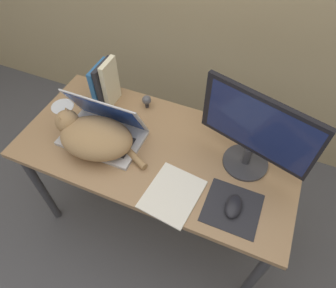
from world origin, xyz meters
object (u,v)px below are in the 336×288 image
Objects in this scene: cat at (93,136)px; cd_disc at (62,106)px; laptop at (103,130)px; webcam at (147,100)px; notepad at (172,194)px; external_monitor at (256,132)px; computer_mouse at (234,206)px; book_row at (106,83)px.

cd_disc is (-0.31, 0.16, -0.07)m from cat.
laptop is 5.22× the size of webcam.
external_monitor is at bearing 49.02° from notepad.
external_monitor is (0.67, 0.11, 0.17)m from laptop.
webcam is at bearing 145.46° from computer_mouse.
external_monitor is 1.74× the size of notepad.
cd_disc is at bearing 163.84° from laptop.
book_row reaches higher than cd_disc.
cat is 0.33m from book_row.
cat is (-0.00, -0.07, 0.03)m from laptop.
computer_mouse is at bearing -24.70° from book_row.
computer_mouse is 0.88m from book_row.
webcam is at bearing 72.69° from cat.
cat is at bearing -70.49° from book_row.
cat is 0.69m from computer_mouse.
webcam is (-0.57, 0.16, -0.17)m from external_monitor.
cat is 0.36m from cd_disc.
cat is 1.73× the size of notepad.
computer_mouse is 0.94× the size of cd_disc.
cat is 0.36m from webcam.
laptop is at bearing -110.87° from webcam.
external_monitor is 0.80m from book_row.
computer_mouse is 0.44× the size of book_row.
external_monitor reaches higher than computer_mouse.
book_row is (-0.11, 0.31, 0.04)m from cat.
computer_mouse is 0.41× the size of notepad.
external_monitor is 0.61m from webcam.
webcam reaches higher than cd_disc.
laptop reaches higher than cat.
cd_disc is (-0.42, -0.18, -0.05)m from webcam.
external_monitor is at bearing -8.96° from book_row.
external_monitor reaches higher than cd_disc.
external_monitor reaches higher than laptop.
notepad is at bearing -19.38° from cd_disc.
webcam reaches higher than computer_mouse.
cat is 4.23× the size of computer_mouse.
cat is at bearing -27.74° from cd_disc.
computer_mouse is at bearing -10.96° from laptop.
notepad is (0.43, -0.10, -0.07)m from cat.
cat is at bearing 167.26° from notepad.
book_row is at bearing 155.30° from computer_mouse.
webcam is (0.11, 0.34, -0.03)m from cat.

